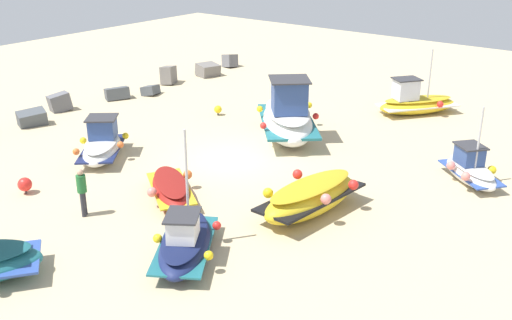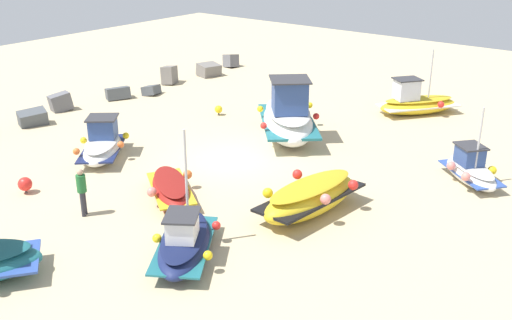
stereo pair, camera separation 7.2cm
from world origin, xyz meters
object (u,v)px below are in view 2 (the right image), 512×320
at_px(fishing_boat_4, 310,197).
at_px(mooring_buoy_1, 219,109).
at_px(fishing_boat_7, 471,170).
at_px(person_walking, 82,189).
at_px(fishing_boat_6, 103,145).
at_px(fishing_boat_2, 417,103).
at_px(fishing_boat_1, 288,117).
at_px(mooring_buoy_0, 25,184).
at_px(fishing_boat_5, 185,242).
at_px(fishing_boat_0, 171,188).

height_order(fishing_boat_4, mooring_buoy_1, fishing_boat_4).
bearing_deg(fishing_boat_7, person_walking, 89.17).
xyz_separation_m(fishing_boat_6, mooring_buoy_1, (7.39, 0.06, -0.26)).
relative_size(fishing_boat_2, person_walking, 2.53).
distance_m(person_walking, mooring_buoy_1, 11.87).
bearing_deg(fishing_boat_1, fishing_boat_6, -76.38).
relative_size(person_walking, mooring_buoy_1, 3.35).
relative_size(fishing_boat_1, mooring_buoy_0, 8.88).
bearing_deg(fishing_boat_6, mooring_buoy_0, 149.06).
relative_size(mooring_buoy_0, mooring_buoy_1, 1.22).
distance_m(fishing_boat_5, mooring_buoy_0, 7.74).
height_order(fishing_boat_2, fishing_boat_5, fishing_boat_5).
bearing_deg(fishing_boat_4, mooring_buoy_0, -54.82).
bearing_deg(mooring_buoy_1, fishing_boat_4, -123.11).
relative_size(fishing_boat_4, person_walking, 2.63).
height_order(fishing_boat_0, fishing_boat_7, fishing_boat_7).
xyz_separation_m(fishing_boat_6, mooring_buoy_0, (-4.05, -0.63, -0.21)).
height_order(fishing_boat_0, mooring_buoy_1, fishing_boat_0).
bearing_deg(person_walking, fishing_boat_1, 51.04).
bearing_deg(fishing_boat_4, fishing_boat_0, -59.92).
height_order(fishing_boat_2, fishing_boat_7, fishing_boat_2).
bearing_deg(fishing_boat_0, fishing_boat_5, 175.80).
bearing_deg(fishing_boat_0, mooring_buoy_1, -24.09).
bearing_deg(fishing_boat_7, fishing_boat_6, 67.93).
height_order(fishing_boat_7, person_walking, fishing_boat_7).
bearing_deg(mooring_buoy_1, fishing_boat_1, -96.64).
distance_m(fishing_boat_5, mooring_buoy_1, 13.90).
bearing_deg(fishing_boat_2, fishing_boat_5, 38.18).
relative_size(fishing_boat_7, mooring_buoy_1, 6.04).
relative_size(fishing_boat_6, person_walking, 2.13).
bearing_deg(fishing_boat_7, fishing_boat_5, 106.02).
height_order(person_walking, mooring_buoy_1, person_walking).
relative_size(fishing_boat_5, fishing_boat_7, 1.28).
xyz_separation_m(fishing_boat_2, mooring_buoy_1, (-6.46, 7.82, -0.28)).
bearing_deg(fishing_boat_4, fishing_boat_7, 156.91).
bearing_deg(fishing_boat_7, fishing_boat_2, -12.66).
relative_size(fishing_boat_1, fishing_boat_2, 1.28).
bearing_deg(fishing_boat_6, mooring_buoy_1, -39.33).
bearing_deg(fishing_boat_2, fishing_boat_1, 12.26).
bearing_deg(fishing_boat_6, person_walking, -175.20).
xyz_separation_m(fishing_boat_0, fishing_boat_6, (1.05, 5.09, 0.18)).
bearing_deg(fishing_boat_5, fishing_boat_4, 130.12).
bearing_deg(fishing_boat_0, fishing_boat_1, -52.28).
relative_size(fishing_boat_1, fishing_boat_5, 1.40).
distance_m(fishing_boat_0, fishing_boat_4, 5.06).
distance_m(fishing_boat_4, person_walking, 7.66).
relative_size(fishing_boat_0, mooring_buoy_1, 6.92).
height_order(fishing_boat_5, fishing_boat_6, fishing_boat_5).
bearing_deg(fishing_boat_4, fishing_boat_2, -165.36).
xyz_separation_m(fishing_boat_5, fishing_boat_7, (10.67, -4.68, -0.01)).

